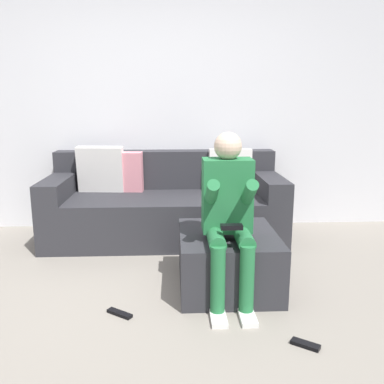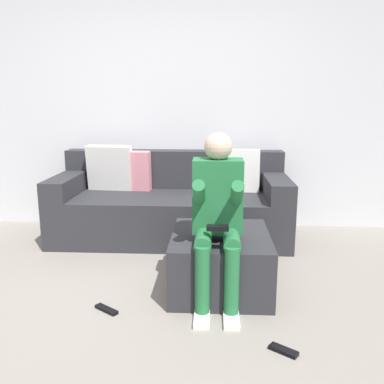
{
  "view_description": "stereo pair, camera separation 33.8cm",
  "coord_description": "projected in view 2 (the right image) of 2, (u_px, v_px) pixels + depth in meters",
  "views": [
    {
      "loc": [
        0.14,
        -2.33,
        1.34
      ],
      "look_at": [
        0.3,
        1.05,
        0.6
      ],
      "focal_mm": 38.43,
      "sensor_mm": 36.0,
      "label": 1
    },
    {
      "loc": [
        0.48,
        -2.33,
        1.34
      ],
      "look_at": [
        0.3,
        1.05,
        0.6
      ],
      "focal_mm": 38.43,
      "sensor_mm": 36.0,
      "label": 2
    }
  ],
  "objects": [
    {
      "name": "remote_near_ottoman",
      "position": [
        283.0,
        350.0,
        2.25
      ],
      "size": [
        0.16,
        0.14,
        0.02
      ],
      "primitive_type": "cube",
      "rotation": [
        0.0,
        0.0,
        -0.62
      ],
      "color": "black",
      "rests_on": "ground_plane"
    },
    {
      "name": "wall_back",
      "position": [
        170.0,
        104.0,
        4.38
      ],
      "size": [
        6.16,
        0.1,
        2.63
      ],
      "primitive_type": "cube",
      "color": "silver",
      "rests_on": "ground_plane"
    },
    {
      "name": "remote_by_storage_bin",
      "position": [
        106.0,
        309.0,
        2.69
      ],
      "size": [
        0.18,
        0.14,
        0.02
      ],
      "primitive_type": "cube",
      "rotation": [
        0.0,
        0.0,
        -0.62
      ],
      "color": "black",
      "rests_on": "ground_plane"
    },
    {
      "name": "couch_sectional",
      "position": [
        171.0,
        204.0,
        4.15
      ],
      "size": [
        2.28,
        0.95,
        0.91
      ],
      "color": "#2D2D33",
      "rests_on": "ground_plane"
    },
    {
      "name": "ottoman",
      "position": [
        220.0,
        261.0,
        3.0
      ],
      "size": [
        0.7,
        0.8,
        0.41
      ],
      "primitive_type": "cube",
      "color": "#2D2D33",
      "rests_on": "ground_plane"
    },
    {
      "name": "ground_plane",
      "position": [
        136.0,
        319.0,
        2.59
      ],
      "size": [
        8.01,
        8.01,
        0.0
      ],
      "primitive_type": "plane",
      "color": "gray"
    },
    {
      "name": "person_seated",
      "position": [
        218.0,
        208.0,
        2.73
      ],
      "size": [
        0.34,
        0.6,
        1.15
      ],
      "color": "#26723F",
      "rests_on": "ground_plane"
    }
  ]
}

